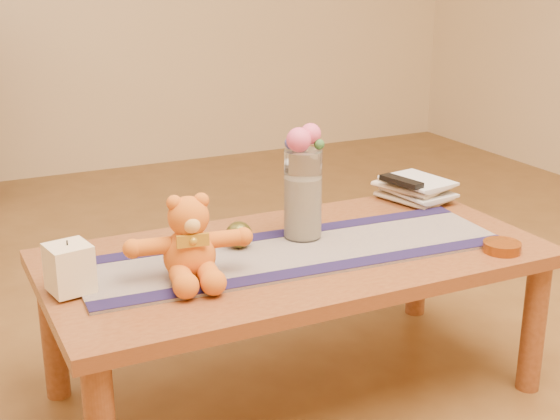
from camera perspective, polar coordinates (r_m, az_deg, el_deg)
name	(u,v)px	position (r m, az deg, el deg)	size (l,w,h in m)	color
floor	(295,391)	(2.39, 1.10, -13.12)	(5.50, 5.50, 0.00)	brown
coffee_table_top	(296,258)	(2.20, 1.17, -3.53)	(1.40, 0.70, 0.04)	brown
table_leg_fr	(534,326)	(2.43, 18.10, -8.11)	(0.07, 0.07, 0.41)	brown
table_leg_bl	(53,333)	(2.37, -16.30, -8.63)	(0.07, 0.07, 0.41)	brown
table_leg_br	(418,260)	(2.83, 10.05, -3.63)	(0.07, 0.07, 0.41)	brown
persian_runner	(295,252)	(2.18, 1.13, -3.11)	(1.20, 0.35, 0.01)	#201B4C
runner_border_near	(318,269)	(2.05, 2.78, -4.34)	(1.20, 0.06, 0.00)	#1A133B
runner_border_far	(275,234)	(2.30, -0.34, -1.78)	(1.20, 0.06, 0.00)	#1A133B
teddy_bear	(189,238)	(1.99, -6.69, -2.05)	(0.31, 0.25, 0.21)	orange
pillar_candle	(69,268)	(1.97, -15.18, -4.12)	(0.10, 0.10, 0.12)	#FCE7B9
candle_wick	(67,243)	(1.95, -15.34, -2.33)	(0.00, 0.00, 0.01)	black
glass_vase	(303,194)	(2.24, 1.69, 1.15)	(0.11, 0.11, 0.26)	silver
potpourri_fill	(303,207)	(2.25, 1.68, 0.21)	(0.09, 0.09, 0.18)	beige
rose_left	(299,140)	(2.18, 1.39, 5.16)	(0.07, 0.07, 0.07)	#E2507A
rose_right	(310,134)	(2.21, 2.25, 5.61)	(0.06, 0.06, 0.06)	#E2507A
blue_flower_back	(301,138)	(2.23, 1.54, 5.30)	(0.04, 0.04, 0.04)	#444893
blue_flower_side	(291,143)	(2.21, 0.79, 4.92)	(0.04, 0.04, 0.04)	#444893
leaf_sprig	(319,144)	(2.20, 2.89, 4.83)	(0.03, 0.03, 0.03)	#33662D
bronze_ball	(239,235)	(2.19, -3.03, -1.82)	(0.08, 0.08, 0.08)	#4B4719
book_bottom	(398,202)	(2.62, 8.64, 0.58)	(0.17, 0.22, 0.02)	beige
book_lower	(400,197)	(2.61, 8.80, 0.97)	(0.16, 0.22, 0.02)	beige
book_upper	(397,191)	(2.61, 8.54, 1.37)	(0.17, 0.22, 0.02)	beige
book_top	(400,186)	(2.60, 8.79, 1.78)	(0.16, 0.22, 0.02)	beige
tv_remote	(401,181)	(2.59, 8.88, 2.09)	(0.04, 0.16, 0.02)	black
amber_dish	(502,247)	(2.27, 15.95, -2.63)	(0.11, 0.11, 0.03)	#BF5914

